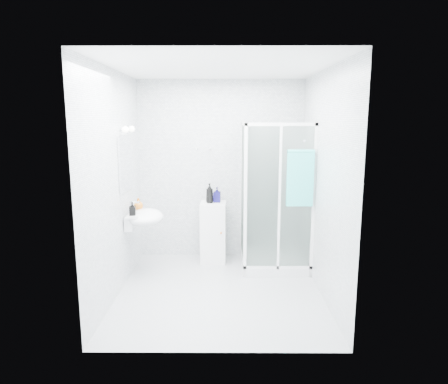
{
  "coord_description": "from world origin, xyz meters",
  "views": [
    {
      "loc": [
        0.08,
        -4.53,
        2.04
      ],
      "look_at": [
        0.05,
        0.35,
        1.15
      ],
      "focal_mm": 32.0,
      "sensor_mm": 36.0,
      "label": 1
    }
  ],
  "objects_px": {
    "storage_cabinet": "(213,232)",
    "shampoo_bottle_b": "(217,195)",
    "shower_enclosure": "(269,237)",
    "soap_dispenser_orange": "(138,204)",
    "soap_dispenser_black": "(132,209)",
    "wall_basin": "(144,218)",
    "shampoo_bottle_a": "(210,193)",
    "hand_towel": "(300,177)"
  },
  "relations": [
    {
      "from": "wall_basin",
      "to": "soap_dispenser_black",
      "type": "distance_m",
      "value": 0.24
    },
    {
      "from": "wall_basin",
      "to": "storage_cabinet",
      "type": "distance_m",
      "value": 1.11
    },
    {
      "from": "shower_enclosure",
      "to": "hand_towel",
      "type": "height_order",
      "value": "shower_enclosure"
    },
    {
      "from": "soap_dispenser_black",
      "to": "storage_cabinet",
      "type": "bearing_deg",
      "value": 36.46
    },
    {
      "from": "shower_enclosure",
      "to": "soap_dispenser_black",
      "type": "distance_m",
      "value": 1.88
    },
    {
      "from": "hand_towel",
      "to": "shampoo_bottle_b",
      "type": "bearing_deg",
      "value": 146.19
    },
    {
      "from": "wall_basin",
      "to": "shampoo_bottle_b",
      "type": "bearing_deg",
      "value": 33.49
    },
    {
      "from": "storage_cabinet",
      "to": "soap_dispenser_orange",
      "type": "relative_size",
      "value": 5.58
    },
    {
      "from": "shower_enclosure",
      "to": "wall_basin",
      "type": "xyz_separation_m",
      "value": [
        -1.66,
        -0.32,
        0.35
      ]
    },
    {
      "from": "wall_basin",
      "to": "shampoo_bottle_a",
      "type": "xyz_separation_m",
      "value": [
        0.83,
        0.56,
        0.22
      ]
    },
    {
      "from": "hand_towel",
      "to": "soap_dispenser_black",
      "type": "height_order",
      "value": "hand_towel"
    },
    {
      "from": "hand_towel",
      "to": "soap_dispenser_black",
      "type": "bearing_deg",
      "value": -178.22
    },
    {
      "from": "soap_dispenser_orange",
      "to": "soap_dispenser_black",
      "type": "bearing_deg",
      "value": -91.17
    },
    {
      "from": "soap_dispenser_black",
      "to": "shampoo_bottle_b",
      "type": "bearing_deg",
      "value": 36.56
    },
    {
      "from": "shower_enclosure",
      "to": "storage_cabinet",
      "type": "xyz_separation_m",
      "value": [
        -0.78,
        0.26,
        -0.01
      ]
    },
    {
      "from": "shampoo_bottle_b",
      "to": "soap_dispenser_black",
      "type": "distance_m",
      "value": 1.29
    },
    {
      "from": "storage_cabinet",
      "to": "shampoo_bottle_b",
      "type": "xyz_separation_m",
      "value": [
        0.06,
        0.04,
        0.55
      ]
    },
    {
      "from": "storage_cabinet",
      "to": "soap_dispenser_black",
      "type": "bearing_deg",
      "value": -141.9
    },
    {
      "from": "storage_cabinet",
      "to": "soap_dispenser_black",
      "type": "xyz_separation_m",
      "value": [
        -0.98,
        -0.72,
        0.51
      ]
    },
    {
      "from": "wall_basin",
      "to": "soap_dispenser_orange",
      "type": "relative_size",
      "value": 3.59
    },
    {
      "from": "soap_dispenser_orange",
      "to": "wall_basin",
      "type": "bearing_deg",
      "value": -59.46
    },
    {
      "from": "storage_cabinet",
      "to": "hand_towel",
      "type": "relative_size",
      "value": 1.23
    },
    {
      "from": "shampoo_bottle_a",
      "to": "soap_dispenser_orange",
      "type": "distance_m",
      "value": 1.01
    },
    {
      "from": "wall_basin",
      "to": "storage_cabinet",
      "type": "relative_size",
      "value": 0.64
    },
    {
      "from": "shampoo_bottle_a",
      "to": "shampoo_bottle_b",
      "type": "relative_size",
      "value": 1.29
    },
    {
      "from": "wall_basin",
      "to": "shampoo_bottle_b",
      "type": "height_order",
      "value": "shampoo_bottle_b"
    },
    {
      "from": "shampoo_bottle_a",
      "to": "shampoo_bottle_b",
      "type": "distance_m",
      "value": 0.12
    },
    {
      "from": "storage_cabinet",
      "to": "shampoo_bottle_b",
      "type": "relative_size",
      "value": 3.99
    },
    {
      "from": "hand_towel",
      "to": "soap_dispenser_orange",
      "type": "height_order",
      "value": "hand_towel"
    },
    {
      "from": "shampoo_bottle_a",
      "to": "wall_basin",
      "type": "bearing_deg",
      "value": -145.8
    },
    {
      "from": "shower_enclosure",
      "to": "soap_dispenser_black",
      "type": "relative_size",
      "value": 11.78
    },
    {
      "from": "shower_enclosure",
      "to": "soap_dispenser_orange",
      "type": "bearing_deg",
      "value": -174.93
    },
    {
      "from": "shower_enclosure",
      "to": "shampoo_bottle_b",
      "type": "height_order",
      "value": "shower_enclosure"
    },
    {
      "from": "shower_enclosure",
      "to": "soap_dispenser_orange",
      "type": "xyz_separation_m",
      "value": [
        -1.75,
        -0.16,
        0.49
      ]
    },
    {
      "from": "shower_enclosure",
      "to": "shampoo_bottle_b",
      "type": "relative_size",
      "value": 9.16
    },
    {
      "from": "shampoo_bottle_b",
      "to": "soap_dispenser_orange",
      "type": "xyz_separation_m",
      "value": [
        -1.03,
        -0.46,
        -0.04
      ]
    },
    {
      "from": "soap_dispenser_orange",
      "to": "shampoo_bottle_a",
      "type": "bearing_deg",
      "value": 23.54
    },
    {
      "from": "shampoo_bottle_a",
      "to": "soap_dispenser_black",
      "type": "relative_size",
      "value": 1.65
    },
    {
      "from": "soap_dispenser_orange",
      "to": "storage_cabinet",
      "type": "bearing_deg",
      "value": 22.98
    },
    {
      "from": "shampoo_bottle_a",
      "to": "shampoo_bottle_b",
      "type": "bearing_deg",
      "value": 27.36
    },
    {
      "from": "hand_towel",
      "to": "shampoo_bottle_b",
      "type": "relative_size",
      "value": 3.24
    },
    {
      "from": "shower_enclosure",
      "to": "soap_dispenser_orange",
      "type": "relative_size",
      "value": 12.81
    }
  ]
}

